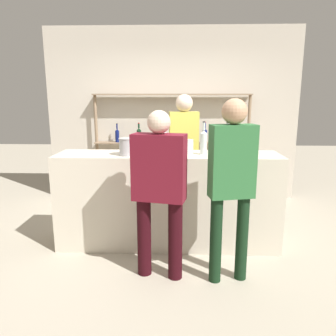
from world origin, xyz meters
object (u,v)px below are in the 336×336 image
(counter_bottle_2, at_px, (203,142))
(counter_bottle_3, at_px, (164,141))
(counter_bottle_0, at_px, (248,144))
(server_behind_counter, at_px, (184,146))
(customer_center, at_px, (159,184))
(customer_right, at_px, (232,176))
(counter_bottle_1, at_px, (226,143))
(ice_bucket, at_px, (128,147))
(cork_jar, at_px, (188,147))
(wine_glass, at_px, (249,143))

(counter_bottle_2, xyz_separation_m, counter_bottle_3, (-0.44, 0.02, -0.00))
(counter_bottle_2, height_order, counter_bottle_3, counter_bottle_2)
(counter_bottle_0, relative_size, server_behind_counter, 0.19)
(customer_center, bearing_deg, customer_right, -82.43)
(counter_bottle_2, height_order, customer_center, customer_center)
(counter_bottle_1, xyz_separation_m, ice_bucket, (-1.08, -0.09, -0.04))
(counter_bottle_2, distance_m, ice_bucket, 0.83)
(counter_bottle_0, bearing_deg, counter_bottle_3, 174.83)
(counter_bottle_0, relative_size, customer_right, 0.19)
(counter_bottle_3, bearing_deg, cork_jar, 2.56)
(counter_bottle_2, distance_m, customer_right, 0.79)
(cork_jar, height_order, server_behind_counter, server_behind_counter)
(counter_bottle_3, bearing_deg, customer_center, -90.69)
(counter_bottle_3, relative_size, server_behind_counter, 0.20)
(customer_right, bearing_deg, cork_jar, 14.45)
(ice_bucket, height_order, customer_center, customer_center)
(cork_jar, bearing_deg, ice_bucket, -170.71)
(counter_bottle_3, height_order, customer_center, customer_center)
(counter_bottle_0, distance_m, counter_bottle_2, 0.47)
(wine_glass, relative_size, customer_right, 0.10)
(customer_center, bearing_deg, cork_jar, -9.09)
(counter_bottle_1, distance_m, wine_glass, 0.26)
(server_behind_counter, height_order, customer_right, server_behind_counter)
(counter_bottle_1, height_order, counter_bottle_3, counter_bottle_3)
(ice_bucket, bearing_deg, server_behind_counter, 55.91)
(customer_center, bearing_deg, server_behind_counter, 2.93)
(counter_bottle_2, relative_size, server_behind_counter, 0.21)
(counter_bottle_0, xyz_separation_m, customer_center, (-0.92, -0.62, -0.28))
(wine_glass, height_order, customer_right, customer_right)
(ice_bucket, bearing_deg, counter_bottle_2, 5.44)
(counter_bottle_1, relative_size, customer_center, 0.21)
(counter_bottle_3, bearing_deg, ice_bucket, -166.23)
(ice_bucket, distance_m, cork_jar, 0.66)
(cork_jar, bearing_deg, counter_bottle_0, -8.35)
(customer_center, bearing_deg, counter_bottle_1, -32.93)
(counter_bottle_0, relative_size, wine_glass, 1.92)
(customer_right, height_order, customer_center, customer_right)
(counter_bottle_1, bearing_deg, ice_bucket, -175.25)
(server_behind_counter, bearing_deg, customer_right, 8.52)
(counter_bottle_0, bearing_deg, counter_bottle_1, 160.97)
(counter_bottle_3, relative_size, wine_glass, 2.07)
(customer_right, relative_size, customer_center, 1.06)
(cork_jar, bearing_deg, counter_bottle_1, -2.44)
(counter_bottle_2, relative_size, counter_bottle_3, 1.04)
(counter_bottle_0, xyz_separation_m, ice_bucket, (-1.30, -0.01, -0.03))
(ice_bucket, relative_size, customer_center, 0.12)
(cork_jar, distance_m, customer_right, 0.87)
(counter_bottle_3, bearing_deg, customer_right, -49.61)
(ice_bucket, distance_m, server_behind_counter, 1.12)
(counter_bottle_0, distance_m, wine_glass, 0.11)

